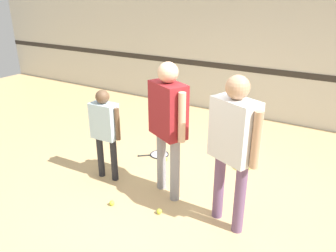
{
  "coord_description": "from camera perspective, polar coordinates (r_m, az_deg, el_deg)",
  "views": [
    {
      "loc": [
        1.72,
        -3.13,
        2.51
      ],
      "look_at": [
        -0.22,
        0.07,
        0.97
      ],
      "focal_mm": 35.0,
      "sensor_mm": 36.0,
      "label": 1
    }
  ],
  "objects": [
    {
      "name": "ground_plane",
      "position": [
        4.36,
        2.03,
        -12.8
      ],
      "size": [
        16.0,
        16.0,
        0.0
      ],
      "primitive_type": "plane",
      "color": "tan"
    },
    {
      "name": "wall_back",
      "position": [
        6.93,
        17.06,
        13.81
      ],
      "size": [
        16.0,
        0.07,
        3.2
      ],
      "color": "beige",
      "rests_on": "ground_plane"
    },
    {
      "name": "person_instructor",
      "position": [
        4.0,
        -0.0,
        1.6
      ],
      "size": [
        0.61,
        0.46,
        1.77
      ],
      "rotation": [
        0.0,
        0.0,
        -0.45
      ],
      "color": "gray",
      "rests_on": "ground_plane"
    },
    {
      "name": "person_student_left",
      "position": [
        4.55,
        -10.97,
        0.07
      ],
      "size": [
        0.5,
        0.22,
        1.32
      ],
      "rotation": [
        0.0,
        0.0,
        0.05
      ],
      "color": "#232328",
      "rests_on": "ground_plane"
    },
    {
      "name": "person_student_right",
      "position": [
        3.5,
        11.33,
        -2.08
      ],
      "size": [
        0.62,
        0.44,
        1.76
      ],
      "rotation": [
        0.0,
        0.0,
        2.74
      ],
      "color": "#6B4C70",
      "rests_on": "ground_plane"
    },
    {
      "name": "racket_spare_on_floor",
      "position": [
        5.45,
        -1.67,
        -4.98
      ],
      "size": [
        0.5,
        0.46,
        0.03
      ],
      "rotation": [
        0.0,
        0.0,
        3.84
      ],
      "color": "#28282D",
      "rests_on": "ground_plane"
    },
    {
      "name": "racket_second_spare",
      "position": [
        5.21,
        12.65,
        -6.94
      ],
      "size": [
        0.39,
        0.52,
        0.03
      ],
      "rotation": [
        0.0,
        0.0,
        5.16
      ],
      "color": "#C6D838",
      "rests_on": "ground_plane"
    },
    {
      "name": "tennis_ball_near_instructor",
      "position": [
        4.12,
        -1.54,
        -14.64
      ],
      "size": [
        0.07,
        0.07,
        0.07
      ],
      "primitive_type": "sphere",
      "color": "#CCE038",
      "rests_on": "ground_plane"
    },
    {
      "name": "tennis_ball_by_spare_racket",
      "position": [
        5.26,
        -0.49,
        -5.77
      ],
      "size": [
        0.07,
        0.07,
        0.07
      ],
      "primitive_type": "sphere",
      "color": "#CCE038",
      "rests_on": "ground_plane"
    },
    {
      "name": "tennis_ball_stray_left",
      "position": [
        4.31,
        -9.75,
        -13.08
      ],
      "size": [
        0.07,
        0.07,
        0.07
      ],
      "primitive_type": "sphere",
      "color": "#CCE038",
      "rests_on": "ground_plane"
    }
  ]
}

